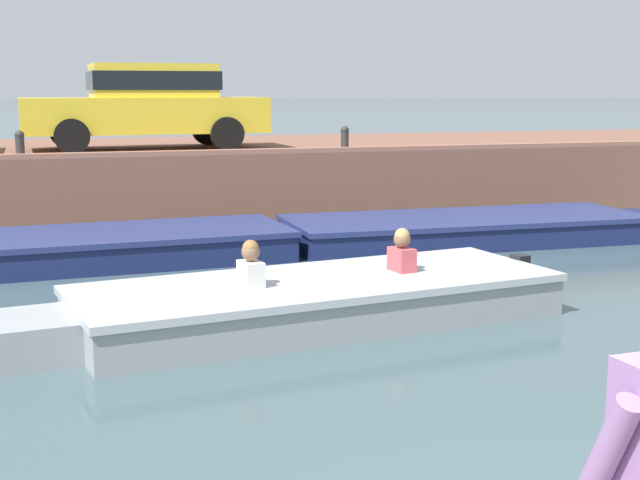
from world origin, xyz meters
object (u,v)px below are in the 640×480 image
at_px(car_left_inner_yellow, 147,103).
at_px(mooring_bollard_mid, 20,143).
at_px(motorboat_passing, 298,303).
at_px(boat_moored_east_navy, 481,228).
at_px(mooring_bollard_east, 345,138).
at_px(boat_moored_central_navy, 128,246).

relative_size(car_left_inner_yellow, mooring_bollard_mid, 9.86).
xyz_separation_m(motorboat_passing, mooring_bollard_mid, (-2.84, 6.18, 1.38)).
bearing_deg(mooring_bollard_mid, boat_moored_east_navy, -16.00).
relative_size(motorboat_passing, mooring_bollard_mid, 14.32).
bearing_deg(mooring_bollard_east, boat_moored_central_navy, -153.21).
relative_size(boat_moored_east_navy, motorboat_passing, 1.10).
bearing_deg(boat_moored_east_navy, mooring_bollard_east, 129.05).
distance_m(car_left_inner_yellow, mooring_bollard_mid, 2.81).
height_order(car_left_inner_yellow, mooring_bollard_mid, car_left_inner_yellow).
height_order(boat_moored_central_navy, motorboat_passing, motorboat_passing).
bearing_deg(boat_moored_east_navy, car_left_inner_yellow, 143.38).
bearing_deg(car_left_inner_yellow, mooring_bollard_mid, -143.98).
bearing_deg(mooring_bollard_mid, boat_moored_central_navy, -54.59).
distance_m(boat_moored_central_navy, motorboat_passing, 4.37).
height_order(boat_moored_east_navy, motorboat_passing, motorboat_passing).
bearing_deg(boat_moored_east_navy, boat_moored_central_navy, 179.89).
distance_m(boat_moored_east_navy, mooring_bollard_east, 2.99).
relative_size(boat_moored_central_navy, mooring_bollard_east, 13.96).
height_order(boat_moored_east_navy, car_left_inner_yellow, car_left_inner_yellow).
bearing_deg(car_left_inner_yellow, mooring_bollard_east, -26.29).
distance_m(boat_moored_east_navy, car_left_inner_yellow, 6.45).
distance_m(motorboat_passing, mooring_bollard_mid, 6.94).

